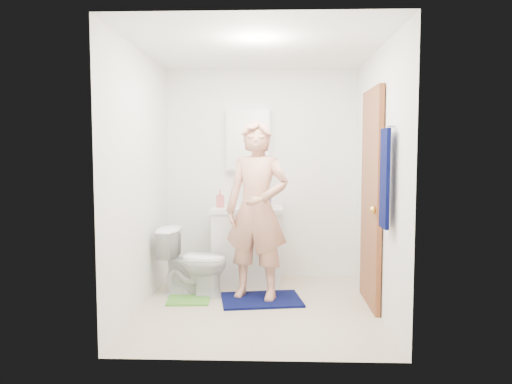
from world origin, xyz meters
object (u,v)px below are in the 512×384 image
soap_dispenser (220,199)px  man (257,210)px  towel (385,179)px  toothbrush_cup (266,202)px  vanity_cabinet (247,247)px  medicine_cabinet (248,140)px  toilet (194,261)px

soap_dispenser → man: size_ratio=0.11×
towel → toothbrush_cup: size_ratio=6.61×
vanity_cabinet → man: bearing=-78.9°
medicine_cabinet → man: 1.13m
towel → toilet: size_ratio=1.15×
towel → man: (-1.05, 0.83, -0.36)m
vanity_cabinet → toilet: vanity_cabinet is taller
vanity_cabinet → medicine_cabinet: (0.00, 0.22, 1.20)m
toilet → toothbrush_cup: 1.12m
towel → man: 1.39m
towel → man: bearing=141.6°
towel → toilet: bearing=150.4°
toilet → man: man is taller
vanity_cabinet → medicine_cabinet: bearing=90.0°
vanity_cabinet → towel: towel is taller
medicine_cabinet → towel: (1.18, -1.71, -0.35)m
vanity_cabinet → toothbrush_cup: size_ratio=6.61×
toilet → towel: bearing=-111.1°
medicine_cabinet → soap_dispenser: 0.77m
vanity_cabinet → soap_dispenser: soap_dispenser is taller
vanity_cabinet → soap_dispenser: (-0.30, -0.04, 0.54)m
medicine_cabinet → man: bearing=-81.7°
towel → soap_dispenser: size_ratio=4.23×
towel → soap_dispenser: bearing=135.6°
medicine_cabinet → towel: medicine_cabinet is taller
toilet → medicine_cabinet: bearing=-26.5°
medicine_cabinet → toothbrush_cup: (0.21, -0.10, -0.70)m
vanity_cabinet → toothbrush_cup: bearing=31.2°
towel → toothbrush_cup: bearing=121.1°
toothbrush_cup → soap_dispenser: bearing=-162.3°
toothbrush_cup → vanity_cabinet: bearing=-148.8°
toilet → soap_dispenser: (0.22, 0.48, 0.60)m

